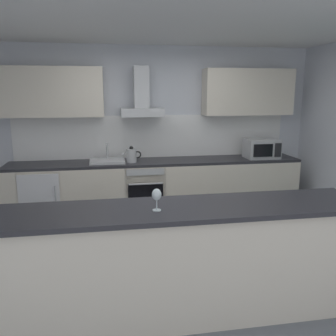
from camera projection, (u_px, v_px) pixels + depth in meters
The scene contains 14 objects.
ground at pixel (178, 269), 3.85m from camera, with size 5.97×4.94×0.02m, color slate.
ceiling at pixel (179, 16), 3.30m from camera, with size 5.97×4.94×0.02m, color white.
wall_back at pixel (153, 131), 5.53m from camera, with size 5.97×0.12×2.60m, color silver.
backsplash_tile at pixel (154, 136), 5.48m from camera, with size 4.22×0.02×0.66m, color white.
counter_back at pixel (157, 189), 5.34m from camera, with size 4.37×0.60×0.90m.
counter_island at pixel (182, 262), 2.94m from camera, with size 3.14×0.64×0.99m.
upper_cabinets at pixel (155, 92), 5.18m from camera, with size 4.32×0.32×0.70m.
oven at pixel (144, 190), 5.28m from camera, with size 0.60×0.62×0.80m.
refrigerator at pixel (43, 197), 5.05m from camera, with size 0.58×0.60×0.85m.
microwave at pixel (262, 148), 5.43m from camera, with size 0.50×0.38×0.30m.
sink at pixel (107, 160), 5.11m from camera, with size 0.50×0.40×0.26m.
kettle at pixel (132, 155), 5.11m from camera, with size 0.29×0.15×0.24m.
range_hood at pixel (142, 101), 5.13m from camera, with size 0.62×0.45×0.72m.
wine_glass at pixel (157, 195), 2.72m from camera, with size 0.08×0.08×0.18m.
Camera 1 is at (-0.70, -3.46, 1.90)m, focal length 37.26 mm.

